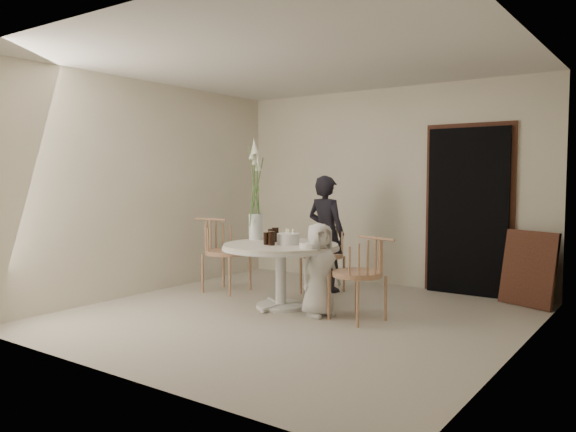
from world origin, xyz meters
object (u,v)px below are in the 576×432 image
Objects in this scene: table at (281,254)px; chair_left at (218,244)px; birthday_cake at (288,239)px; chair_right at (366,266)px; chair_far at (327,247)px; girl at (326,234)px; boy at (319,270)px; flower_vase at (256,200)px.

table is 1.39× the size of chair_left.
chair_left is at bearing 168.07° from birthday_cake.
chair_right is 2.35m from chair_left.
girl is (-0.02, 0.01, 0.17)m from chair_far.
boy is (0.64, -1.18, -0.25)m from girl.
birthday_cake is at bearing 104.27° from girl.
boy is at bearing -67.24° from chair_far.
chair_right is 3.55× the size of birthday_cake.
girl reaches higher than birthday_cake.
flower_vase is at bearing -82.45° from chair_right.
birthday_cake is at bearing -106.00° from chair_left.
flower_vase is at bearing -102.65° from chair_left.
girl reaches higher than chair_left.
flower_vase reaches higher than table.
boy reaches higher than chair_far.
flower_vase is (0.71, -0.11, 0.59)m from chair_left.
table is at bearing -20.30° from flower_vase.
flower_vase reaches higher than birthday_cake.
chair_far is (-0.05, 1.09, -0.04)m from table.
girl is (-1.17, 1.13, 0.17)m from chair_right.
chair_right is at bearing 141.79° from girl.
boy is (1.80, -0.38, -0.12)m from chair_left.
chair_left is 1.84m from boy.
chair_far is 0.90× the size of boy.
girl is 1.50× the size of boy.
chair_left reaches higher than table.
girl is at bearing 64.02° from flower_vase.
birthday_cake is (1.32, -0.28, 0.17)m from chair_left.
boy is (0.57, -0.08, -0.12)m from table.
girl is at bearing 98.47° from birthday_cake.
boy is 0.57m from birthday_cake.
chair_right is 1.64m from girl.
girl is at bearing 93.80° from table.
birthday_cake is 0.75m from flower_vase.
birthday_cake is 0.21× the size of flower_vase.
flower_vase is (-0.60, 0.17, 0.41)m from birthday_cake.
girl is 1.11m from flower_vase.
table is 0.59m from boy.
chair_left is 1.41m from girl.
flower_vase reaches higher than chair_far.
table is 0.20m from birthday_cake.
table is 1.26m from chair_left.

